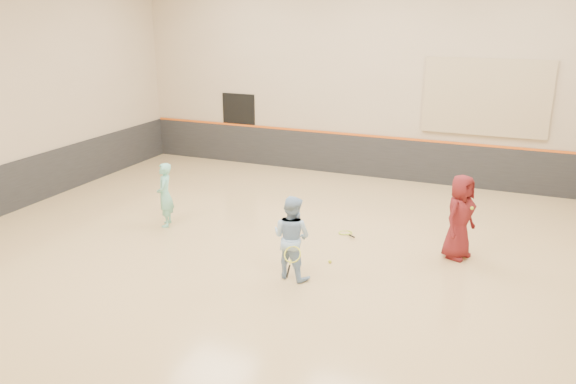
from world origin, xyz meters
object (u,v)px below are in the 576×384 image
at_px(girl, 165,195).
at_px(instructor, 292,237).
at_px(spare_racket, 345,231).
at_px(young_man, 460,217).

bearing_deg(girl, instructor, 44.91).
xyz_separation_m(instructor, spare_racket, (0.30, 2.39, -0.72)).
bearing_deg(young_man, girl, 119.90).
height_order(girl, young_man, young_man).
relative_size(girl, young_man, 0.86).
bearing_deg(instructor, young_man, -130.95).
relative_size(instructor, spare_racket, 2.28).
relative_size(girl, spare_racket, 2.14).
relative_size(instructor, young_man, 0.92).
xyz_separation_m(young_man, spare_racket, (-2.39, 0.33, -0.79)).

